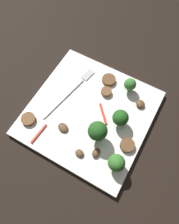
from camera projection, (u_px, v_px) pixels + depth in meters
The scene contains 17 objects.
ground_plane at pixel (90, 114), 0.54m from camera, with size 1.40×1.40×0.00m, color black.
plate at pixel (90, 113), 0.53m from camera, with size 0.29×0.29×0.01m, color white.
fork at pixel (73, 89), 0.55m from camera, with size 0.18×0.05×0.00m.
broccoli_floret_0 at pixel (98, 131), 0.46m from camera, with size 0.04×0.04×0.06m.
broccoli_floret_1 at pixel (130, 85), 0.52m from camera, with size 0.03×0.03×0.04m.
broccoli_floret_2 at pixel (116, 163), 0.44m from camera, with size 0.04×0.04×0.05m.
broccoli_floret_3 at pixel (120, 118), 0.48m from camera, with size 0.04×0.04×0.05m.
sausage_slice_0 at pixel (127, 145), 0.48m from camera, with size 0.03×0.03×0.01m, color brown.
sausage_slice_1 at pixel (28, 119), 0.51m from camera, with size 0.03×0.03×0.01m, color brown.
sausage_slice_2 at pixel (106, 92), 0.54m from camera, with size 0.03×0.03×0.01m, color brown.
sausage_slice_3 at pixel (109, 80), 0.55m from camera, with size 0.03×0.03×0.01m, color brown.
mushroom_0 at pixel (140, 104), 0.52m from camera, with size 0.02×0.02×0.01m, color brown.
mushroom_1 at pixel (63, 128), 0.50m from camera, with size 0.03×0.02×0.01m, color brown.
mushroom_2 at pixel (96, 153), 0.47m from camera, with size 0.02×0.02×0.01m, color brown.
mushroom_3 at pixel (79, 153), 0.47m from camera, with size 0.02×0.02×0.01m, color brown.
pepper_strip_0 at pixel (103, 114), 0.52m from camera, with size 0.06×0.01×0.00m, color red.
pepper_strip_1 at pixel (39, 133), 0.50m from camera, with size 0.05×0.00×0.00m, color red.
Camera 1 is at (-0.19, -0.11, 0.49)m, focal length 34.44 mm.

